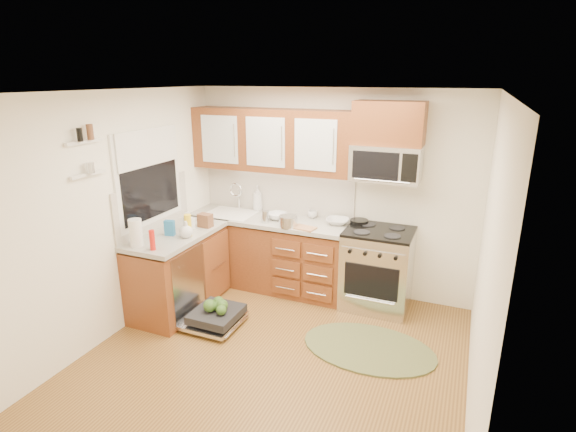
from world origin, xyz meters
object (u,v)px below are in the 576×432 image
at_px(upper_cabinets, 272,140).
at_px(bowl_a, 337,221).
at_px(rug, 369,348).
at_px(stock_pot, 288,221).
at_px(dishwasher, 214,317).
at_px(microwave, 386,163).
at_px(sink, 231,223).
at_px(bowl_b, 277,216).
at_px(cutting_board, 304,228).
at_px(cup, 312,214).
at_px(range, 377,269).
at_px(paper_towel_roll, 136,233).
at_px(skillet, 359,221).

xyz_separation_m(upper_cabinets, bowl_a, (0.88, -0.04, -0.92)).
xyz_separation_m(rug, stock_pot, (-1.17, 0.71, 0.98)).
distance_m(upper_cabinets, dishwasher, 2.19).
bearing_deg(microwave, upper_cabinets, 178.98).
xyz_separation_m(sink, rug, (2.06, -0.91, -0.79)).
bearing_deg(bowl_b, bowl_a, 8.09).
xyz_separation_m(cutting_board, cup, (-0.05, 0.43, 0.04)).
distance_m(range, cup, 1.04).
relative_size(rug, bowl_a, 4.93).
bearing_deg(dishwasher, cup, 64.25).
distance_m(microwave, dishwasher, 2.55).
relative_size(upper_cabinets, rug, 1.54).
bearing_deg(cup, microwave, -6.42).
distance_m(microwave, cutting_board, 1.18).
bearing_deg(sink, bowl_b, 0.93).
distance_m(paper_towel_roll, cup, 2.12).
xyz_separation_m(dishwasher, bowl_b, (0.27, 1.13, 0.86)).
bearing_deg(range, stock_pot, -168.57).
distance_m(range, bowl_a, 0.73).
height_order(range, dishwasher, range).
xyz_separation_m(skillet, bowl_b, (-0.99, -0.16, -0.01)).
bearing_deg(bowl_b, sink, -179.07).
bearing_deg(paper_towel_roll, bowl_b, 55.14).
bearing_deg(cutting_board, upper_cabinets, 148.03).
bearing_deg(cup, cutting_board, -83.03).
relative_size(dishwasher, rug, 0.52).
xyz_separation_m(upper_cabinets, sink, (-0.52, -0.16, -1.07)).
bearing_deg(bowl_a, microwave, 1.50).
bearing_deg(paper_towel_roll, rug, 11.39).
xyz_separation_m(bowl_a, bowl_b, (-0.74, -0.11, 0.01)).
bearing_deg(cutting_board, paper_towel_roll, -139.83).
xyz_separation_m(range, microwave, (0.00, 0.12, 1.23)).
distance_m(microwave, rug, 1.99).
relative_size(sink, dishwasher, 0.89).
relative_size(stock_pot, bowl_b, 0.88).
bearing_deg(cutting_board, dishwasher, -127.41).
relative_size(stock_pot, cup, 1.88).
relative_size(range, sink, 1.53).
bearing_deg(range, cup, 166.10).
relative_size(microwave, cup, 6.52).
relative_size(upper_cabinets, skillet, 9.42).
distance_m(rug, bowl_a, 1.55).
distance_m(bowl_b, cup, 0.44).
bearing_deg(range, skillet, 149.45).
height_order(cutting_board, bowl_a, bowl_a).
height_order(skillet, cutting_board, skillet).
relative_size(sink, bowl_a, 2.29).
relative_size(microwave, bowl_a, 2.81).
height_order(dishwasher, cutting_board, cutting_board).
bearing_deg(rug, range, 98.32).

